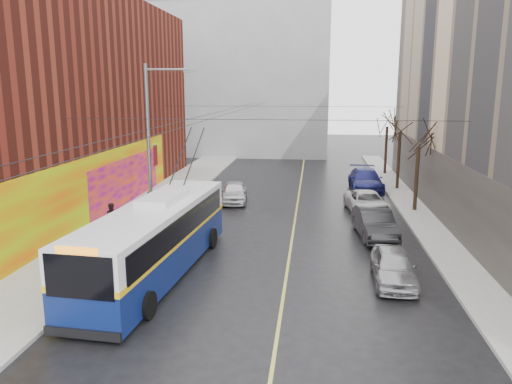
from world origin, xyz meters
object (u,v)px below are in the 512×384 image
Objects in this scene: parked_car_a at (393,266)px; tree_far at (388,118)px; parked_car_c at (367,202)px; parked_car_d at (366,180)px; pedestrian_c at (141,216)px; tree_near at (419,134)px; parked_car_b at (375,223)px; tree_mid at (401,122)px; streetlight_pole at (151,143)px; pedestrian_a at (151,205)px; following_car at (234,192)px; trolleybus at (156,238)px; pedestrian_b at (113,219)px.

tree_far is at bearing 84.65° from parked_car_a.
tree_far is 15.57m from parked_car_c.
pedestrian_c is at bearing -135.73° from parked_car_d.
tree_near is 13.36m from parked_car_a.
parked_car_b is 12.44m from parked_car_d.
tree_mid is 1.16× the size of parked_car_d.
tree_mid reaches higher than parked_car_d.
pedestrian_a is at bearing 113.84° from streetlight_pole.
tree_mid reaches higher than pedestrian_a.
following_car reaches higher than parked_car_a.
pedestrian_a is (-12.83, -3.67, 0.32)m from parked_car_c.
tree_mid is 3.79× the size of pedestrian_c.
pedestrian_c is at bearing 178.35° from parked_car_b.
parked_car_c is 13.35m from pedestrian_a.
pedestrian_a is (-15.90, -18.28, -4.14)m from tree_far.
tree_near is at bearing -70.48° from parked_car_d.
pedestrian_a is (-2.93, 8.22, -0.60)m from trolleybus.
tree_mid is 1.36× the size of parked_car_c.
streetlight_pole reaches higher than pedestrian_a.
streetlight_pole is at bearing 153.95° from parked_car_a.
tree_mid is at bearing 70.12° from parked_car_b.
streetlight_pole is 25.09m from tree_far.
tree_near is 1.53× the size of following_car.
streetlight_pole reaches higher than parked_car_d.
pedestrian_c is at bearing -28.34° from pedestrian_b.
following_car is 2.51× the size of pedestrian_b.
tree_far is (0.00, 14.00, 0.17)m from tree_near.
parked_car_c is 2.94× the size of pedestrian_b.
streetlight_pole is at bearing 112.88° from trolleybus.
pedestrian_c is (0.32, -2.59, 0.03)m from pedestrian_a.
parked_car_d is (10.50, 18.99, -0.77)m from trolleybus.
pedestrian_b is at bearing -156.48° from tree_near.
parked_car_a is (11.97, -6.25, -4.15)m from streetlight_pole.
parked_car_c is at bearing -22.91° from pedestrian_b.
streetlight_pole is 0.73× the size of trolleybus.
parked_car_b is at bearing -108.38° from pedestrian_c.
parked_car_d is at bearing -168.40° from tree_mid.
parked_car_d is at bearing 22.04° from following_car.
parked_car_a is 13.53m from pedestrian_c.
pedestrian_c reaches higher than pedestrian_a.
tree_near is 3.63× the size of pedestrian_c.
following_car is (1.10, 13.96, -0.89)m from trolleybus.
tree_mid is at bearing 82.19° from parked_car_a.
parked_car_b is 0.97× the size of parked_car_c.
pedestrian_c is (-0.44, -0.86, -3.82)m from streetlight_pole.
tree_mid is at bearing 40.65° from streetlight_pole.
parked_car_a is (-3.17, -19.25, -4.56)m from tree_mid.
tree_near is at bearing -90.00° from tree_far.
tree_far is 1.14× the size of parked_car_d.
pedestrian_b reaches higher than parked_car_c.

